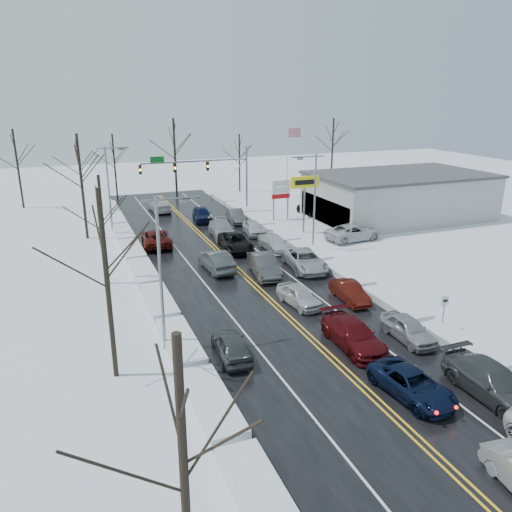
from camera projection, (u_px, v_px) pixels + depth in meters
name	position (u px, v px, depth m)	size (l,w,h in m)	color
ground	(272.00, 302.00, 35.62)	(160.00, 160.00, 0.00)	white
road_surface	(261.00, 292.00, 37.39)	(14.00, 84.00, 0.01)	black
snow_bank_left	(160.00, 307.00, 34.76)	(1.79, 72.00, 0.53)	silver
snow_bank_right	(349.00, 279.00, 40.03)	(1.79, 72.00, 0.53)	silver
traffic_signal_mast	(207.00, 169.00, 59.89)	(13.28, 0.39, 8.00)	slate
tires_plus_sign	(305.00, 186.00, 51.87)	(3.20, 0.34, 6.00)	slate
used_vehicles_sign	(281.00, 192.00, 57.70)	(2.20, 0.22, 4.65)	slate
speed_limit_sign	(444.00, 306.00, 30.88)	(0.55, 0.09, 2.35)	slate
flagpole	(289.00, 159.00, 65.59)	(1.87, 1.20, 10.00)	silver
dealership_building	(398.00, 195.00, 59.04)	(20.40, 12.40, 5.30)	#A1A19D
streetlight_ne	(313.00, 195.00, 45.70)	(3.20, 0.25, 9.00)	slate
streetlight_sw	(163.00, 262.00, 27.56)	(3.20, 0.25, 9.00)	slate
streetlight_nw	(110.00, 182.00, 52.34)	(3.20, 0.25, 9.00)	slate
tree_left_a	(182.00, 433.00, 12.16)	(3.60, 3.60, 9.00)	#2D231C
tree_left_b	(104.00, 249.00, 24.16)	(4.00, 4.00, 10.00)	#2D231C
tree_left_c	(101.00, 209.00, 37.22)	(3.40, 3.40, 8.50)	#2D231C
tree_left_d	(80.00, 166.00, 48.93)	(4.20, 4.20, 10.50)	#2D231C
tree_left_e	(79.00, 159.00, 59.91)	(3.80, 3.80, 9.50)	#2D231C
tree_far_a	(16.00, 153.00, 62.61)	(4.00, 4.00, 10.00)	#2D231C
tree_far_b	(114.00, 154.00, 67.87)	(3.60, 3.60, 9.00)	#2D231C
tree_far_c	(174.00, 143.00, 68.44)	(4.40, 4.40, 11.00)	#2D231C
tree_far_d	(239.00, 152.00, 73.78)	(3.40, 3.40, 8.50)	#2D231C
tree_far_e	(333.00, 138.00, 79.33)	(4.20, 4.20, 10.50)	#2D231C
queued_car_2	(411.00, 396.00, 24.54)	(2.20, 4.77, 1.32)	black
queued_car_3	(352.00, 346.00, 29.34)	(2.17, 5.34, 1.55)	#4C0A0E
queued_car_4	(299.00, 305.00, 35.09)	(1.68, 4.17, 1.42)	silver
queued_car_5	(264.00, 275.00, 40.83)	(1.81, 5.20, 1.71)	#3A3C3F
queued_car_6	(236.00, 250.00, 47.38)	(2.61, 5.66, 1.57)	black
queued_car_7	(222.00, 237.00, 51.75)	(2.29, 5.63, 1.63)	#93969A
queued_car_8	(202.00, 221.00, 58.07)	(1.94, 4.83, 1.64)	#0B1133
queued_car_11	(490.00, 396.00, 24.50)	(2.26, 5.56, 1.61)	#393B3D
queued_car_12	(407.00, 339.00, 30.17)	(1.68, 4.18, 1.43)	#919398
queued_car_13	(349.00, 301.00, 35.80)	(1.44, 4.12, 1.36)	#460F09
queued_car_14	(305.00, 269.00, 42.24)	(2.63, 5.70, 1.59)	#A9ACB1
queued_car_15	(274.00, 250.00, 47.43)	(1.92, 4.72, 1.37)	silver
queued_car_16	(253.00, 235.00, 52.55)	(1.72, 4.26, 1.45)	silver
queued_car_17	(236.00, 222.00, 57.51)	(1.57, 4.52, 1.49)	#414446
oncoming_car_0	(216.00, 270.00, 42.00)	(1.78, 5.10, 1.68)	#44484A
oncoming_car_1	(157.00, 246.00, 48.72)	(2.64, 5.72, 1.59)	#4E0F0A
oncoming_car_2	(160.00, 211.00, 62.78)	(2.17, 5.33, 1.55)	silver
oncoming_car_3	(232.00, 357.00, 28.18)	(1.70, 4.23, 1.44)	#3B3E40
parked_car_0	(353.00, 240.00, 50.58)	(2.72, 5.91, 1.64)	silver
parked_car_1	(362.00, 229.00, 54.61)	(2.25, 5.54, 1.61)	#94979C
parked_car_2	(311.00, 215.00, 60.99)	(2.03, 5.04, 1.72)	black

